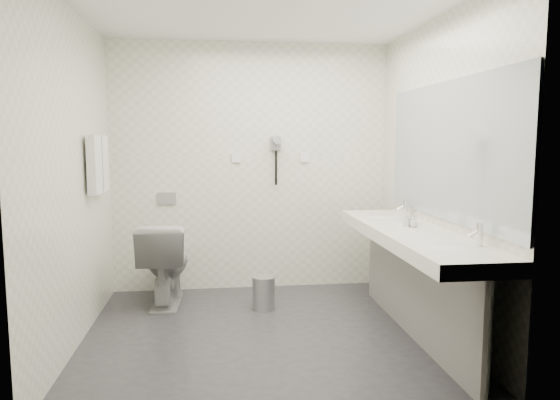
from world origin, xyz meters
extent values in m
plane|color=#2D2C32|center=(0.00, 0.00, 0.00)|extent=(2.80, 2.80, 0.00)
plane|color=white|center=(0.00, 0.00, 2.50)|extent=(2.80, 2.80, 0.00)
plane|color=white|center=(0.00, 1.30, 1.25)|extent=(2.80, 0.00, 2.80)
plane|color=white|center=(0.00, -1.30, 1.25)|extent=(2.80, 0.00, 2.80)
plane|color=white|center=(-1.40, 0.00, 1.25)|extent=(0.00, 2.60, 2.60)
plane|color=white|center=(1.40, 0.00, 1.25)|extent=(0.00, 2.60, 2.60)
cube|color=white|center=(1.12, -0.20, 0.80)|extent=(0.55, 2.20, 0.10)
cube|color=gray|center=(1.15, -0.20, 0.38)|extent=(0.03, 2.15, 0.75)
cylinder|color=silver|center=(1.18, -1.24, 0.38)|extent=(0.06, 0.06, 0.75)
cylinder|color=silver|center=(1.18, 0.84, 0.38)|extent=(0.06, 0.06, 0.75)
cube|color=#B2BCC6|center=(1.39, -0.20, 1.45)|extent=(0.02, 2.20, 1.05)
ellipsoid|color=white|center=(1.12, -0.85, 0.83)|extent=(0.40, 0.31, 0.05)
ellipsoid|color=white|center=(1.12, 0.45, 0.83)|extent=(0.40, 0.31, 0.05)
cylinder|color=silver|center=(1.32, -0.85, 0.92)|extent=(0.04, 0.04, 0.15)
cylinder|color=silver|center=(1.32, 0.45, 0.92)|extent=(0.04, 0.04, 0.15)
imported|color=white|center=(1.14, -0.07, 0.90)|extent=(0.07, 0.07, 0.10)
imported|color=white|center=(1.18, -0.11, 0.89)|extent=(0.07, 0.07, 0.08)
cylinder|color=silver|center=(1.25, 0.07, 0.90)|extent=(0.07, 0.07, 0.10)
imported|color=white|center=(-0.84, 0.87, 0.39)|extent=(0.47, 0.79, 0.78)
cube|color=#B2B5BA|center=(-0.85, 1.29, 0.95)|extent=(0.18, 0.02, 0.12)
cylinder|color=#B2B5BA|center=(0.06, 0.58, 0.14)|extent=(0.25, 0.25, 0.29)
cylinder|color=#B2B5BA|center=(0.06, 0.58, 0.30)|extent=(0.21, 0.21, 0.02)
cylinder|color=silver|center=(-1.35, 0.55, 1.55)|extent=(0.02, 0.62, 0.02)
cube|color=white|center=(-1.34, 0.41, 1.33)|extent=(0.07, 0.24, 0.48)
cube|color=white|center=(-1.34, 0.69, 1.33)|extent=(0.07, 0.24, 0.48)
cube|color=#96979C|center=(0.25, 1.27, 1.50)|extent=(0.10, 0.04, 0.14)
cylinder|color=#96979C|center=(0.25, 1.20, 1.53)|extent=(0.08, 0.14, 0.08)
cylinder|color=black|center=(0.25, 1.26, 1.25)|extent=(0.02, 0.02, 0.35)
cube|color=white|center=(-0.15, 1.29, 1.35)|extent=(0.09, 0.02, 0.09)
cube|color=white|center=(0.55, 1.29, 1.35)|extent=(0.09, 0.02, 0.09)
camera|label=1|loc=(-0.37, -3.91, 1.53)|focal=32.80mm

